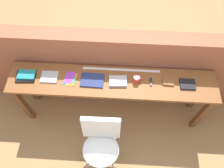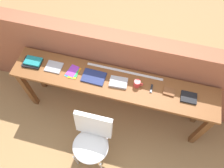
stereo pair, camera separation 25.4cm
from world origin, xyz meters
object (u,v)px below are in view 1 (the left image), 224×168
pamphlet_pile_colourful (70,79)px  multitool_folded (151,82)px  magazine_cycling (49,77)px  leather_journal_brown (168,82)px  book_open_centre (92,80)px  book_stack_leftmost (26,76)px  mug (137,79)px  book_repair_rightmost (187,84)px  chair_white_moulded (101,142)px

pamphlet_pile_colourful → multitool_folded: bearing=0.6°
magazine_cycling → multitool_folded: bearing=0.1°
multitool_folded → leather_journal_brown: 0.20m
book_open_centre → leather_journal_brown: 0.90m
multitool_folded → leather_journal_brown: bearing=2.5°
book_stack_leftmost → multitool_folded: bearing=0.3°
mug → multitool_folded: bearing=-1.0°
pamphlet_pile_colourful → multitool_folded: 0.96m
magazine_cycling → pamphlet_pile_colourful: magazine_cycling is taller
multitool_folded → leather_journal_brown: leather_journal_brown is taller
leather_journal_brown → book_repair_rightmost: book_repair_rightmost is taller
magazine_cycling → pamphlet_pile_colourful: (0.25, -0.01, -0.00)m
pamphlet_pile_colourful → multitool_folded: multitool_folded is taller
leather_journal_brown → book_repair_rightmost: 0.22m
leather_journal_brown → book_repair_rightmost: (0.22, -0.02, 0.00)m
chair_white_moulded → multitool_folded: (0.55, 0.65, 0.36)m
book_stack_leftmost → leather_journal_brown: bearing=0.6°
magazine_cycling → leather_journal_brown: 1.42m
pamphlet_pile_colourful → book_repair_rightmost: bearing=-0.0°
book_stack_leftmost → pamphlet_pile_colourful: bearing=-0.2°
pamphlet_pile_colourful → leather_journal_brown: 1.16m
leather_journal_brown → book_repair_rightmost: bearing=-1.1°
magazine_cycling → pamphlet_pile_colourful: bearing=-1.9°
book_stack_leftmost → mug: bearing=0.5°
multitool_folded → magazine_cycling: bearing=-179.9°
book_stack_leftmost → mug: (1.32, 0.01, 0.02)m
magazine_cycling → book_open_centre: bearing=-1.9°
chair_white_moulded → multitool_folded: bearing=49.5°
leather_journal_brown → chair_white_moulded: bearing=-135.4°
mug → book_repair_rightmost: (0.60, -0.01, -0.03)m
mug → multitool_folded: 0.18m
chair_white_moulded → magazine_cycling: bearing=135.5°
book_repair_rightmost → leather_journal_brown: bearing=174.8°
book_repair_rightmost → magazine_cycling: bearing=179.3°
multitool_folded → pamphlet_pile_colourful: bearing=-179.4°
multitool_folded → book_repair_rightmost: size_ratio=0.62×
chair_white_moulded → book_open_centre: book_open_centre is taller
book_stack_leftmost → leather_journal_brown: 1.69m
mug → chair_white_moulded: bearing=-120.4°
book_stack_leftmost → book_open_centre: bearing=-0.8°
mug → book_repair_rightmost: size_ratio=0.62×
magazine_cycling → mug: mug is taller
pamphlet_pile_colourful → book_open_centre: book_open_centre is taller
book_stack_leftmost → mug: size_ratio=2.13×
book_stack_leftmost → mug: 1.32m
chair_white_moulded → book_stack_leftmost: 1.19m
leather_journal_brown → magazine_cycling: bearing=-175.9°
book_stack_leftmost → multitool_folded: (1.49, 0.01, -0.02)m
magazine_cycling → leather_journal_brown: leather_journal_brown is taller
leather_journal_brown → multitool_folded: bearing=-173.8°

